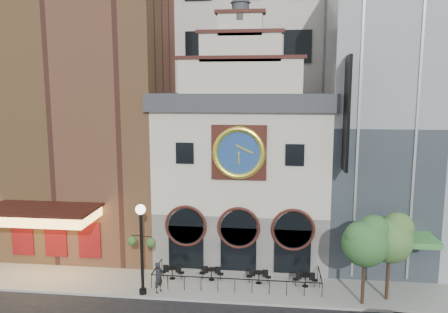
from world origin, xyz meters
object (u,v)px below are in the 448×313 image
Objects in this scene: bistro_1 at (212,273)px; tree_left at (366,240)px; pedestrian at (159,277)px; bistro_2 at (259,276)px; bistro_3 at (305,280)px; lamppost at (141,239)px; bistro_0 at (172,272)px; tree_right at (391,237)px.

tree_left is at bearing -12.88° from bistro_1.
pedestrian reaches higher than bistro_1.
tree_left reaches higher than bistro_2.
lamppost is at bearing -167.72° from bistro_3.
bistro_3 is at bearing -1.01° from bistro_0.
tree_right is at bearing -62.47° from pedestrian.
bistro_0 and bistro_1 have the same top height.
tree_right is (13.87, 0.70, 2.93)m from pedestrian.
bistro_0 is at bearing 178.99° from bistro_3.
tree_right reaches higher than bistro_1.
bistro_1 is at bearing -30.59° from pedestrian.
bistro_3 is 9.28m from pedestrian.
tree_left is at bearing 9.12° from lamppost.
lamppost reaches higher than bistro_3.
pedestrian is at bearing 179.80° from tree_left.
tree_left is at bearing -154.57° from tree_right.
bistro_1 is at bearing 177.41° from bistro_2.
pedestrian is 12.65m from tree_left.
lamppost is (-0.92, -0.36, 2.55)m from pedestrian.
lamppost reaches higher than bistro_2.
tree_left is (13.23, 0.31, 0.38)m from lamppost.
bistro_1 is 1.00× the size of bistro_2.
lamppost is at bearing -161.92° from bistro_2.
pedestrian is 0.36× the size of tree_right.
tree_left reaches higher than tree_right.
pedestrian is (-6.12, -1.94, 0.49)m from bistro_2.
pedestrian is 0.34× the size of lamppost.
tree_right reaches higher than bistro_0.
lamppost is (-10.01, -2.18, 3.04)m from bistro_3.
bistro_3 is at bearing -54.01° from pedestrian.
bistro_0 is at bearing 68.59° from lamppost.
tree_right is (1.56, 0.74, -0.00)m from tree_left.
lamppost is (-1.30, -2.33, 3.04)m from bistro_0.
pedestrian reaches higher than bistro_0.
bistro_1 is 3.12m from bistro_2.
pedestrian is (-0.38, -1.98, 0.49)m from bistro_0.
bistro_2 is at bearing 25.84° from lamppost.
bistro_0 is at bearing 179.67° from bistro_2.
pedestrian is (-9.09, -1.82, 0.49)m from bistro_3.
bistro_3 is 5.98m from tree_right.
tree_left is at bearing -65.55° from pedestrian.
bistro_0 is 12.57m from tree_left.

